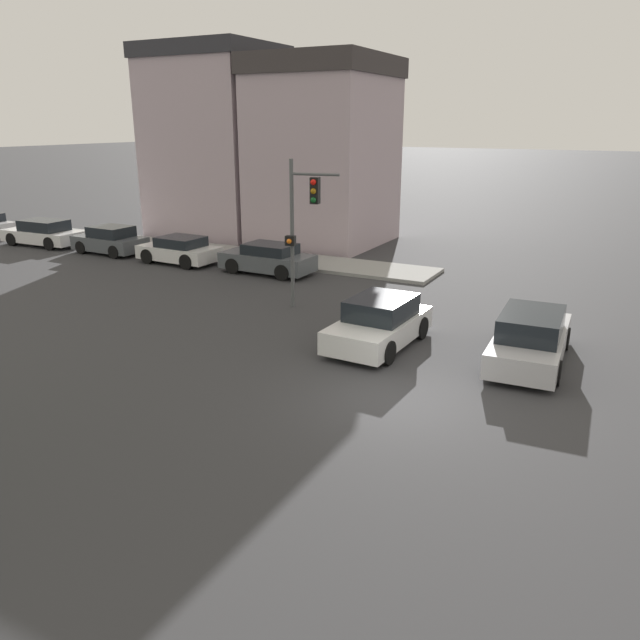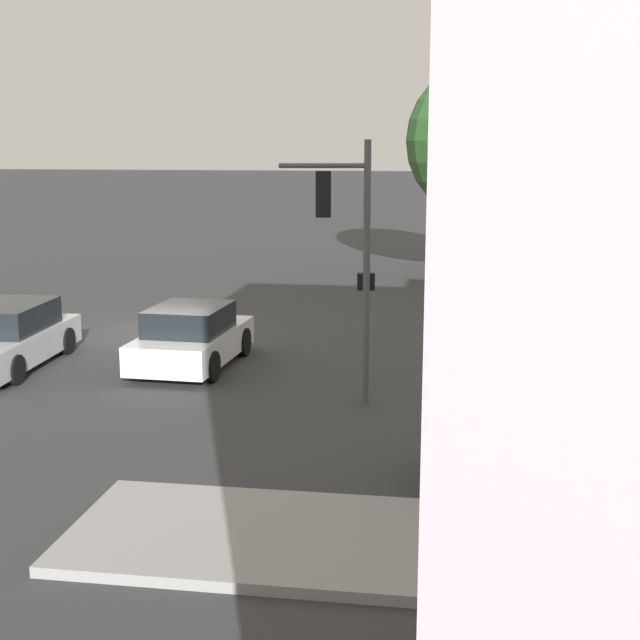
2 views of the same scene
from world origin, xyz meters
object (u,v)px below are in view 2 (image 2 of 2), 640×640
object	(u,v)px
crossing_car_0	(8,338)
crossing_car_1	(192,338)
street_tree	(486,141)
parked_car_0	(574,447)
traffic_signal	(346,236)

from	to	relation	value
crossing_car_0	crossing_car_1	world-z (taller)	crossing_car_0
street_tree	crossing_car_1	bearing A→B (deg)	-25.03
crossing_car_0	parked_car_0	xyz separation A→B (m)	(5.73, 12.34, -0.05)
parked_car_0	crossing_car_1	bearing A→B (deg)	142.72
traffic_signal	crossing_car_1	xyz separation A→B (m)	(-2.40, -3.99, -2.72)
street_tree	crossing_car_0	distance (m)	20.07
street_tree	crossing_car_0	world-z (taller)	street_tree
street_tree	crossing_car_0	bearing A→B (deg)	-35.63
crossing_car_0	street_tree	bearing A→B (deg)	141.54
crossing_car_1	traffic_signal	bearing A→B (deg)	-118.51
street_tree	parked_car_0	size ratio (longest dim) A/B	1.95
parked_car_0	street_tree	bearing A→B (deg)	93.95
traffic_signal	crossing_car_0	distance (m)	8.88
traffic_signal	crossing_car_0	bearing A→B (deg)	68.83
parked_car_0	crossing_car_0	bearing A→B (deg)	156.48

